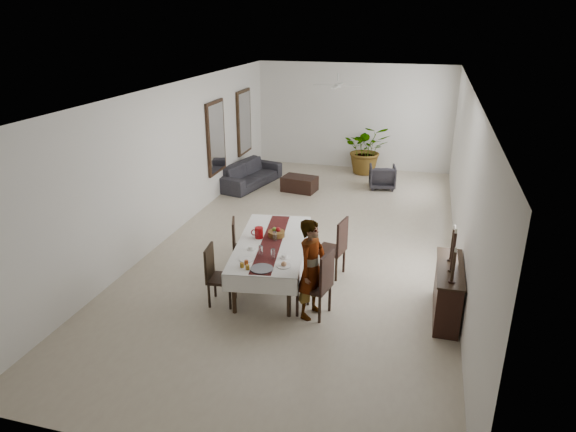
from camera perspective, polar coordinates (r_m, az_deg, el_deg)
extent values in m
cube|color=#BDB096|center=(10.98, 2.27, -2.84)|extent=(6.00, 12.00, 0.00)
cube|color=silver|center=(10.10, 2.54, 13.95)|extent=(6.00, 12.00, 0.02)
cube|color=silver|center=(16.19, 7.28, 10.88)|extent=(6.00, 0.02, 3.20)
cube|color=silver|center=(5.25, -12.93, -12.81)|extent=(6.00, 0.02, 3.20)
cube|color=silver|center=(11.45, -12.48, 6.19)|extent=(0.02, 12.00, 3.20)
cube|color=silver|center=(10.22, 19.04, 3.69)|extent=(0.02, 12.00, 3.20)
cube|color=black|center=(9.10, -1.83, -3.11)|extent=(1.35, 2.54, 0.05)
cylinder|color=black|center=(8.35, -6.03, -8.56)|extent=(0.08, 0.08, 0.71)
cylinder|color=black|center=(8.21, 0.10, -8.97)|extent=(0.08, 0.08, 0.71)
cylinder|color=black|center=(10.36, -3.29, -2.27)|extent=(0.08, 0.08, 0.71)
cylinder|color=black|center=(10.25, 1.60, -2.51)|extent=(0.08, 0.08, 0.71)
cube|color=silver|center=(9.09, -1.83, -2.93)|extent=(1.56, 2.75, 0.01)
cube|color=white|center=(9.25, -5.44, -3.57)|extent=(0.39, 2.57, 0.30)
cube|color=silver|center=(9.09, 1.87, -3.95)|extent=(0.39, 2.57, 0.30)
cube|color=white|center=(8.02, -3.20, -7.67)|extent=(1.18, 0.19, 0.30)
cube|color=white|center=(10.33, -0.76, -0.73)|extent=(1.18, 0.19, 0.30)
cube|color=#521817|center=(9.09, -1.83, -2.89)|extent=(0.72, 2.54, 0.00)
cylinder|color=#950A0D|center=(9.22, -3.25, -1.86)|extent=(0.17, 0.17, 0.20)
torus|color=maroon|center=(9.24, -3.77, -1.84)|extent=(0.12, 0.04, 0.12)
cylinder|color=white|center=(8.45, -1.68, -4.22)|extent=(0.07, 0.07, 0.17)
cylinder|color=white|center=(8.57, -3.06, -3.85)|extent=(0.07, 0.07, 0.17)
cylinder|color=white|center=(9.09, -1.48, -2.29)|extent=(0.07, 0.07, 0.17)
cylinder|color=white|center=(8.50, -0.42, -4.48)|extent=(0.09, 0.09, 0.06)
cylinder|color=white|center=(8.51, -0.42, -4.62)|extent=(0.15, 0.15, 0.01)
cylinder|color=white|center=(8.81, -4.12, -3.55)|extent=(0.09, 0.09, 0.06)
cylinder|color=silver|center=(8.82, -4.12, -3.70)|extent=(0.15, 0.15, 0.01)
cylinder|color=silver|center=(8.23, -0.47, -5.54)|extent=(0.24, 0.24, 0.02)
sphere|color=tan|center=(8.22, -0.47, -5.37)|extent=(0.09, 0.09, 0.09)
cylinder|color=white|center=(8.46, -4.63, -4.83)|extent=(0.24, 0.24, 0.02)
cylinder|color=white|center=(9.64, -3.24, -1.41)|extent=(0.24, 0.24, 0.02)
cylinder|color=#47484C|center=(8.14, -2.94, -5.87)|extent=(0.36, 0.36, 0.02)
cylinder|color=#916415|center=(8.14, -4.53, -5.70)|extent=(0.06, 0.06, 0.08)
cylinder|color=#875E13|center=(8.21, -5.14, -5.47)|extent=(0.06, 0.06, 0.08)
cylinder|color=#923C15|center=(8.29, -4.66, -5.18)|extent=(0.06, 0.06, 0.08)
cylinder|color=brown|center=(9.29, -1.30, -1.99)|extent=(0.30, 0.30, 0.10)
sphere|color=maroon|center=(9.28, -1.10, -1.53)|extent=(0.09, 0.09, 0.09)
sphere|color=olive|center=(9.29, -1.52, -1.48)|extent=(0.08, 0.08, 0.08)
cube|color=black|center=(8.22, 2.90, -7.80)|extent=(0.57, 0.57, 0.05)
cylinder|color=black|center=(8.13, 3.53, -10.33)|extent=(0.06, 0.06, 0.47)
cylinder|color=black|center=(8.44, 4.65, -9.08)|extent=(0.06, 0.06, 0.47)
cylinder|color=black|center=(8.27, 1.04, -9.68)|extent=(0.06, 0.06, 0.47)
cylinder|color=black|center=(8.58, 2.24, -8.48)|extent=(0.06, 0.06, 0.47)
cube|color=black|center=(7.99, 4.35, -6.11)|extent=(0.15, 0.47, 0.61)
cube|color=black|center=(9.45, 4.76, -3.79)|extent=(0.56, 0.56, 0.05)
cylinder|color=black|center=(9.34, 5.37, -5.92)|extent=(0.06, 0.06, 0.47)
cylinder|color=black|center=(9.67, 6.22, -4.96)|extent=(0.06, 0.06, 0.47)
cylinder|color=black|center=(9.47, 3.18, -5.45)|extent=(0.06, 0.06, 0.47)
cylinder|color=black|center=(9.79, 4.09, -4.53)|extent=(0.06, 0.06, 0.47)
cube|color=black|center=(9.25, 6.06, -2.22)|extent=(0.14, 0.47, 0.60)
cube|color=black|center=(8.60, -7.37, -6.92)|extent=(0.48, 0.48, 0.05)
cylinder|color=black|center=(8.91, -8.11, -7.65)|extent=(0.05, 0.05, 0.43)
cylinder|color=black|center=(8.61, -8.76, -8.77)|extent=(0.05, 0.05, 0.43)
cylinder|color=black|center=(8.82, -5.88, -7.85)|extent=(0.05, 0.05, 0.43)
cylinder|color=black|center=(8.52, -6.45, -8.99)|extent=(0.05, 0.05, 0.43)
cube|color=black|center=(8.51, -8.75, -5.06)|extent=(0.09, 0.43, 0.55)
cube|color=black|center=(9.57, -4.78, -3.68)|extent=(0.56, 0.56, 0.05)
cylinder|color=black|center=(9.84, -5.78, -4.54)|extent=(0.06, 0.06, 0.44)
cylinder|color=black|center=(9.52, -5.84, -5.49)|extent=(0.06, 0.06, 0.44)
cylinder|color=black|center=(9.83, -3.67, -4.50)|extent=(0.06, 0.06, 0.44)
cylinder|color=black|center=(9.51, -3.66, -5.45)|extent=(0.06, 0.06, 0.44)
cube|color=black|center=(9.45, -6.05, -2.05)|extent=(0.18, 0.43, 0.56)
imported|color=gray|center=(8.04, 2.65, -5.90)|extent=(0.57, 0.69, 1.64)
cube|color=black|center=(8.58, 17.29, -8.10)|extent=(0.37, 1.40, 0.84)
cube|color=black|center=(8.39, 17.61, -5.52)|extent=(0.41, 1.45, 0.03)
cylinder|color=black|center=(7.92, 17.71, -6.97)|extent=(0.09, 0.09, 0.03)
cylinder|color=black|center=(7.81, 17.91, -5.37)|extent=(0.05, 0.05, 0.47)
cylinder|color=beige|center=(7.69, 18.14, -3.58)|extent=(0.03, 0.03, 0.07)
cylinder|color=black|center=(8.25, 17.65, -5.77)|extent=(0.09, 0.09, 0.03)
cylinder|color=black|center=(8.11, 17.90, -3.78)|extent=(0.05, 0.05, 0.60)
cylinder|color=#EBE7CB|center=(7.98, 18.17, -1.57)|extent=(0.03, 0.03, 0.07)
cylinder|color=black|center=(8.58, 17.60, -4.67)|extent=(0.09, 0.09, 0.03)
cylinder|color=black|center=(8.47, 17.80, -3.03)|extent=(0.05, 0.05, 0.51)
cylinder|color=beige|center=(8.36, 18.03, -1.20)|extent=(0.03, 0.03, 0.07)
imported|color=#2D2A30|center=(14.59, -4.27, 4.67)|extent=(1.37, 2.35, 0.65)
imported|color=#2D2A30|center=(14.52, 10.43, 4.31)|extent=(0.81, 0.82, 0.65)
cube|color=black|center=(14.09, 1.29, 3.59)|extent=(0.99, 0.73, 0.40)
imported|color=#225020|center=(15.77, 8.75, 7.36)|extent=(1.54, 1.40, 1.50)
cube|color=black|center=(13.36, -8.02, 8.63)|extent=(0.06, 1.05, 1.85)
cube|color=silver|center=(13.35, -7.88, 8.62)|extent=(0.01, 0.90, 1.70)
cube|color=black|center=(15.27, -4.92, 10.35)|extent=(0.06, 1.05, 1.85)
cube|color=silver|center=(15.26, -4.80, 10.34)|extent=(0.01, 0.90, 1.70)
cylinder|color=silver|center=(13.04, 5.58, 15.11)|extent=(0.04, 0.04, 0.20)
cylinder|color=silver|center=(13.06, 5.55, 14.24)|extent=(0.16, 0.16, 0.08)
cube|color=silver|center=(13.40, 5.82, 14.41)|extent=(0.10, 0.55, 0.01)
cube|color=white|center=(12.72, 5.26, 14.06)|extent=(0.10, 0.55, 0.01)
cube|color=white|center=(13.01, 7.11, 14.15)|extent=(0.55, 0.10, 0.01)
cube|color=silver|center=(13.12, 4.00, 14.32)|extent=(0.55, 0.10, 0.01)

